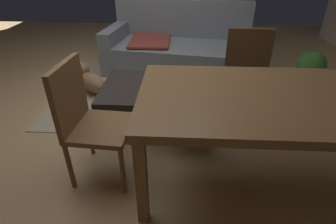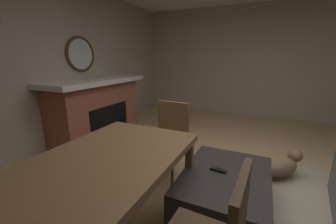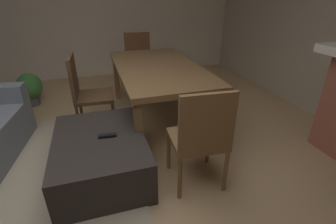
# 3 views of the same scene
# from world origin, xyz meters

# --- Properties ---
(floor) EXTENTS (8.51, 8.51, 0.00)m
(floor) POSITION_xyz_m (0.00, 0.00, 0.00)
(floor) COLOR tan
(wall_back_fireplace_side) EXTENTS (7.49, 0.12, 2.74)m
(wall_back_fireplace_side) POSITION_xyz_m (0.00, -3.06, 1.37)
(wall_back_fireplace_side) COLOR #B7A893
(wall_back_fireplace_side) RESTS_ON ground
(wall_left) EXTENTS (0.12, 6.52, 2.74)m
(wall_left) POSITION_xyz_m (-3.55, 0.00, 1.37)
(wall_left) COLOR #B7A893
(wall_left) RESTS_ON ground
(fireplace) EXTENTS (2.02, 0.76, 1.10)m
(fireplace) POSITION_xyz_m (-0.68, -2.68, 0.56)
(fireplace) COLOR #9E5642
(fireplace) RESTS_ON ground
(round_wall_mirror) EXTENTS (0.64, 0.05, 0.64)m
(round_wall_mirror) POSITION_xyz_m (-0.68, -2.97, 1.54)
(round_wall_mirror) COLOR #4C331E
(ottoman_coffee_table) EXTENTS (1.08, 0.80, 0.40)m
(ottoman_coffee_table) POSITION_xyz_m (0.37, -0.11, 0.20)
(ottoman_coffee_table) COLOR #2D2826
(ottoman_coffee_table) RESTS_ON ground
(tv_remote) EXTENTS (0.06, 0.16, 0.02)m
(tv_remote) POSITION_xyz_m (0.35, -0.19, 0.41)
(tv_remote) COLOR black
(tv_remote) RESTS_ON ottoman_coffee_table
(dining_table) EXTENTS (1.87, 1.00, 0.74)m
(dining_table) POSITION_xyz_m (1.27, -0.91, 0.67)
(dining_table) COLOR brown
(dining_table) RESTS_ON ground
(dining_chair_west) EXTENTS (0.47, 0.47, 0.93)m
(dining_chair_west) POSITION_xyz_m (-0.06, -0.90, 0.52)
(dining_chair_west) COLOR brown
(dining_chair_west) RESTS_ON ground
(small_dog) EXTENTS (0.49, 0.48, 0.32)m
(small_dog) POSITION_xyz_m (-0.50, 0.46, 0.18)
(small_dog) COLOR #8C6B4C
(small_dog) RESTS_ON ground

